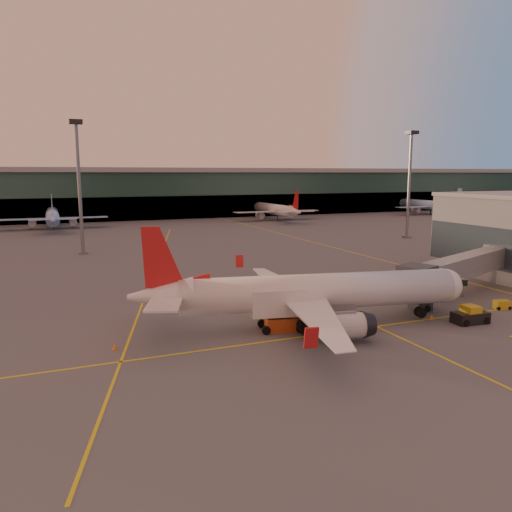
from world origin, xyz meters
name	(u,v)px	position (x,y,z in m)	size (l,w,h in m)	color
ground	(363,348)	(0.00, 0.00, 0.00)	(600.00, 600.00, 0.00)	#4C4F54
taxi_markings	(172,268)	(-7.32, 44.49, 0.01)	(100.12, 173.00, 0.01)	yellow
terminal	(129,193)	(0.00, 141.79, 8.76)	(400.00, 20.00, 17.60)	#19382D
mast_west_near	(79,177)	(-20.00, 66.00, 14.86)	(2.40, 2.40, 25.60)	slate
mast_east_near	(410,177)	(55.00, 62.00, 14.86)	(2.40, 2.40, 25.60)	slate
distant_aircraft_row	(176,224)	(10.83, 118.00, 0.00)	(350.00, 34.00, 13.00)	#96C1FB
main_airplane	(308,294)	(-1.58, 7.78, 3.47)	(35.13, 31.91, 10.67)	white
jet_bridge	(467,267)	(24.07, 12.08, 3.72)	(26.28, 12.80, 5.46)	slate
catering_truck	(279,307)	(-4.86, 7.73, 2.45)	(5.94, 3.55, 4.32)	#9F3B16
gpu_cart	(502,305)	(22.58, 5.04, 0.50)	(1.97, 1.46, 1.03)	gold
pushback_tug	(470,316)	(14.89, 2.26, 0.77)	(3.80, 2.24, 1.89)	black
cone_nose	(479,308)	(19.78, 5.69, 0.23)	(0.38, 0.38, 0.49)	orange
cone_tail	(115,347)	(-20.80, 8.24, 0.26)	(0.43, 0.43, 0.54)	orange
cone_wing_left	(241,287)	(-1.98, 26.19, 0.31)	(0.50, 0.50, 0.63)	orange
cone_fwd	(432,317)	(12.15, 4.93, 0.27)	(0.44, 0.44, 0.56)	orange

